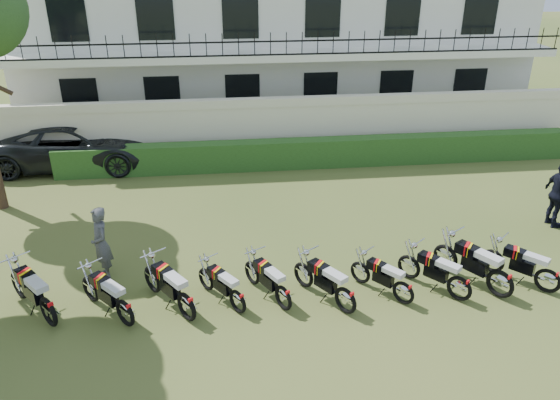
{
  "coord_description": "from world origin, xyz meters",
  "views": [
    {
      "loc": [
        -2.38,
        -10.51,
        7.24
      ],
      "look_at": [
        -0.95,
        2.15,
        1.16
      ],
      "focal_mm": 35.0,
      "sensor_mm": 36.0,
      "label": 1
    }
  ],
  "objects_px": {
    "motorcycle_0": "(47,305)",
    "officer_5": "(559,194)",
    "motorcycle_3": "(237,296)",
    "motorcycle_8": "(501,277)",
    "motorcycle_2": "(186,300)",
    "motorcycle_4": "(283,292)",
    "motorcycle_1": "(124,307)",
    "suv": "(76,145)",
    "motorcycle_5": "(346,295)",
    "motorcycle_6": "(404,288)",
    "inspector": "(101,244)",
    "motorcycle_9": "(549,275)",
    "motorcycle_7": "(460,283)"
  },
  "relations": [
    {
      "from": "motorcycle_4",
      "to": "motorcycle_5",
      "type": "height_order",
      "value": "motorcycle_5"
    },
    {
      "from": "motorcycle_5",
      "to": "motorcycle_6",
      "type": "bearing_deg",
      "value": -26.66
    },
    {
      "from": "motorcycle_4",
      "to": "motorcycle_7",
      "type": "bearing_deg",
      "value": -31.06
    },
    {
      "from": "motorcycle_5",
      "to": "inspector",
      "type": "distance_m",
      "value": 5.72
    },
    {
      "from": "motorcycle_0",
      "to": "motorcycle_4",
      "type": "relative_size",
      "value": 1.04
    },
    {
      "from": "motorcycle_2",
      "to": "motorcycle_3",
      "type": "xyz_separation_m",
      "value": [
        1.07,
        0.14,
        -0.08
      ]
    },
    {
      "from": "motorcycle_1",
      "to": "motorcycle_8",
      "type": "xyz_separation_m",
      "value": [
        8.12,
        0.09,
        0.05
      ]
    },
    {
      "from": "motorcycle_4",
      "to": "officer_5",
      "type": "height_order",
      "value": "officer_5"
    },
    {
      "from": "motorcycle_0",
      "to": "motorcycle_8",
      "type": "relative_size",
      "value": 0.91
    },
    {
      "from": "motorcycle_5",
      "to": "motorcycle_9",
      "type": "xyz_separation_m",
      "value": [
        4.69,
        0.23,
        -0.01
      ]
    },
    {
      "from": "motorcycle_8",
      "to": "inspector",
      "type": "height_order",
      "value": "inspector"
    },
    {
      "from": "suv",
      "to": "officer_5",
      "type": "distance_m",
      "value": 15.43
    },
    {
      "from": "inspector",
      "to": "motorcycle_8",
      "type": "bearing_deg",
      "value": 53.4
    },
    {
      "from": "motorcycle_1",
      "to": "motorcycle_3",
      "type": "xyz_separation_m",
      "value": [
        2.31,
        0.19,
        -0.05
      ]
    },
    {
      "from": "motorcycle_3",
      "to": "motorcycle_8",
      "type": "distance_m",
      "value": 5.81
    },
    {
      "from": "motorcycle_4",
      "to": "motorcycle_5",
      "type": "xyz_separation_m",
      "value": [
        1.3,
        -0.27,
        0.03
      ]
    },
    {
      "from": "motorcycle_8",
      "to": "motorcycle_7",
      "type": "bearing_deg",
      "value": 147.83
    },
    {
      "from": "motorcycle_4",
      "to": "inspector",
      "type": "distance_m",
      "value": 4.43
    },
    {
      "from": "motorcycle_1",
      "to": "motorcycle_9",
      "type": "xyz_separation_m",
      "value": [
        9.28,
        0.14,
        -0.01
      ]
    },
    {
      "from": "motorcycle_3",
      "to": "motorcycle_9",
      "type": "height_order",
      "value": "motorcycle_9"
    },
    {
      "from": "motorcycle_1",
      "to": "motorcycle_5",
      "type": "bearing_deg",
      "value": -43.25
    },
    {
      "from": "motorcycle_6",
      "to": "inspector",
      "type": "bearing_deg",
      "value": 125.2
    },
    {
      "from": "motorcycle_4",
      "to": "motorcycle_1",
      "type": "bearing_deg",
      "value": 153.72
    },
    {
      "from": "motorcycle_1",
      "to": "suv",
      "type": "bearing_deg",
      "value": 65.21
    },
    {
      "from": "motorcycle_4",
      "to": "motorcycle_5",
      "type": "bearing_deg",
      "value": -41.24
    },
    {
      "from": "motorcycle_1",
      "to": "motorcycle_3",
      "type": "relative_size",
      "value": 1.04
    },
    {
      "from": "motorcycle_4",
      "to": "inspector",
      "type": "xyz_separation_m",
      "value": [
        -4.04,
        1.75,
        0.45
      ]
    },
    {
      "from": "inspector",
      "to": "officer_5",
      "type": "bearing_deg",
      "value": 71.11
    },
    {
      "from": "motorcycle_5",
      "to": "officer_5",
      "type": "bearing_deg",
      "value": -8.22
    },
    {
      "from": "motorcycle_0",
      "to": "motorcycle_1",
      "type": "xyz_separation_m",
      "value": [
        1.56,
        -0.17,
        -0.04
      ]
    },
    {
      "from": "motorcycle_7",
      "to": "motorcycle_9",
      "type": "bearing_deg",
      "value": -38.21
    },
    {
      "from": "motorcycle_0",
      "to": "motorcycle_2",
      "type": "xyz_separation_m",
      "value": [
        2.8,
        -0.13,
        -0.02
      ]
    },
    {
      "from": "motorcycle_8",
      "to": "suv",
      "type": "height_order",
      "value": "suv"
    },
    {
      "from": "motorcycle_5",
      "to": "motorcycle_4",
      "type": "bearing_deg",
      "value": 133.84
    },
    {
      "from": "motorcycle_2",
      "to": "motorcycle_9",
      "type": "relative_size",
      "value": 1.17
    },
    {
      "from": "motorcycle_0",
      "to": "motorcycle_5",
      "type": "xyz_separation_m",
      "value": [
        6.15,
        -0.26,
        -0.04
      ]
    },
    {
      "from": "motorcycle_7",
      "to": "motorcycle_9",
      "type": "distance_m",
      "value": 2.1
    },
    {
      "from": "motorcycle_4",
      "to": "suv",
      "type": "height_order",
      "value": "suv"
    },
    {
      "from": "officer_5",
      "to": "motorcycle_4",
      "type": "bearing_deg",
      "value": 108.5
    },
    {
      "from": "motorcycle_0",
      "to": "officer_5",
      "type": "height_order",
      "value": "officer_5"
    },
    {
      "from": "motorcycle_7",
      "to": "motorcycle_2",
      "type": "bearing_deg",
      "value": 140.41
    },
    {
      "from": "motorcycle_9",
      "to": "motorcycle_4",
      "type": "bearing_deg",
      "value": 137.86
    },
    {
      "from": "motorcycle_2",
      "to": "motorcycle_8",
      "type": "bearing_deg",
      "value": -35.24
    },
    {
      "from": "motorcycle_4",
      "to": "officer_5",
      "type": "xyz_separation_m",
      "value": [
        7.95,
        3.01,
        0.51
      ]
    },
    {
      "from": "motorcycle_2",
      "to": "motorcycle_4",
      "type": "height_order",
      "value": "motorcycle_2"
    },
    {
      "from": "motorcycle_4",
      "to": "motorcycle_6",
      "type": "xyz_separation_m",
      "value": [
        2.63,
        -0.09,
        -0.02
      ]
    },
    {
      "from": "motorcycle_6",
      "to": "motorcycle_5",
      "type": "bearing_deg",
      "value": 148.37
    },
    {
      "from": "motorcycle_0",
      "to": "motorcycle_9",
      "type": "distance_m",
      "value": 10.83
    },
    {
      "from": "motorcycle_3",
      "to": "motorcycle_0",
      "type": "bearing_deg",
      "value": 144.31
    },
    {
      "from": "officer_5",
      "to": "motorcycle_3",
      "type": "bearing_deg",
      "value": 106.39
    }
  ]
}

